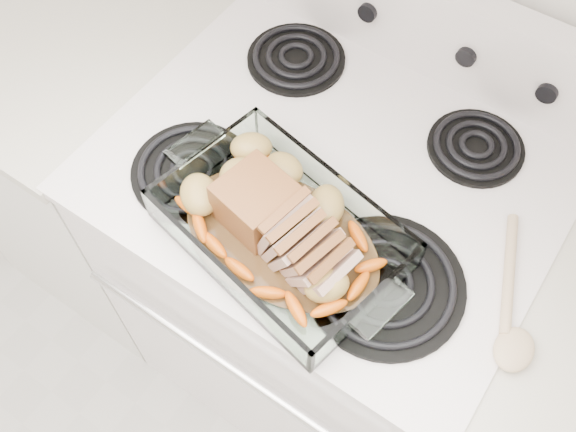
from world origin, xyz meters
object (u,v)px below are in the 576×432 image
Objects in this scene: baking_dish at (281,234)px; counter_left at (113,151)px; pork_roast at (273,221)px; electric_range at (323,275)px.

counter_left is at bearing 175.80° from baking_dish.
pork_roast reaches higher than counter_left.
pork_roast is (0.00, -0.19, 0.51)m from electric_range.
electric_range is 4.68× the size of pork_roast.
pork_roast is at bearing -168.71° from baking_dish.
counter_left is 2.51× the size of baking_dish.
counter_left is at bearing -179.90° from electric_range.
electric_range is at bearing 105.74° from baking_dish.
baking_dish reaches higher than counter_left.
counter_left is 3.90× the size of pork_roast.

